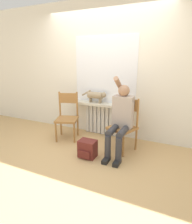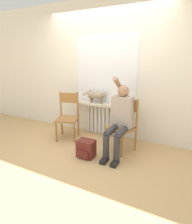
{
  "view_description": "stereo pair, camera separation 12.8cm",
  "coord_description": "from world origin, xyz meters",
  "views": [
    {
      "loc": [
        1.45,
        -2.36,
        1.59
      ],
      "look_at": [
        0.0,
        0.77,
        0.6
      ],
      "focal_mm": 30.0,
      "sensor_mm": 36.0,
      "label": 1
    },
    {
      "loc": [
        1.56,
        -2.3,
        1.59
      ],
      "look_at": [
        0.0,
        0.77,
        0.6
      ],
      "focal_mm": 30.0,
      "sensor_mm": 36.0,
      "label": 2
    }
  ],
  "objects": [
    {
      "name": "windowsill",
      "position": [
        0.0,
        1.08,
        0.68
      ],
      "size": [
        1.36,
        0.24,
        0.05
      ],
      "color": "beige",
      "rests_on": "radiator"
    },
    {
      "name": "chair_right",
      "position": [
        0.59,
        0.66,
        0.47
      ],
      "size": [
        0.54,
        0.54,
        0.94
      ],
      "rotation": [
        0.0,
        0.0,
        -0.38
      ],
      "color": "#9E6B38",
      "rests_on": "ground_plane"
    },
    {
      "name": "radiator",
      "position": [
        0.0,
        1.15,
        0.33
      ],
      "size": [
        0.82,
        0.08,
        0.65
      ],
      "color": "silver",
      "rests_on": "ground_plane"
    },
    {
      "name": "person",
      "position": [
        0.57,
        0.54,
        0.65
      ],
      "size": [
        0.36,
        1.02,
        1.31
      ],
      "color": "#333338",
      "rests_on": "ground_plane"
    },
    {
      "name": "wall_with_window",
      "position": [
        0.0,
        1.23,
        1.35
      ],
      "size": [
        7.0,
        0.06,
        2.7
      ],
      "color": "white",
      "rests_on": "ground_plane"
    },
    {
      "name": "window_glass",
      "position": [
        0.0,
        1.2,
        1.36
      ],
      "size": [
        1.31,
        0.01,
        1.32
      ],
      "color": "white",
      "rests_on": "windowsill"
    },
    {
      "name": "ground_plane",
      "position": [
        0.0,
        0.0,
        0.0
      ],
      "size": [
        12.0,
        12.0,
        0.0
      ],
      "primitive_type": "plane",
      "color": "tan"
    },
    {
      "name": "chair_left",
      "position": [
        -0.59,
        0.67,
        0.47
      ],
      "size": [
        0.53,
        0.53,
        0.94
      ],
      "rotation": [
        0.0,
        0.0,
        0.34
      ],
      "color": "#9E6B38",
      "rests_on": "ground_plane"
    },
    {
      "name": "cat",
      "position": [
        -0.13,
        1.07,
        0.86
      ],
      "size": [
        0.55,
        0.13,
        0.26
      ],
      "color": "#9E896B",
      "rests_on": "windowsill"
    },
    {
      "name": "backpack",
      "position": [
        0.14,
        0.14,
        0.14
      ],
      "size": [
        0.28,
        0.24,
        0.29
      ],
      "color": "maroon",
      "rests_on": "ground_plane"
    }
  ]
}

